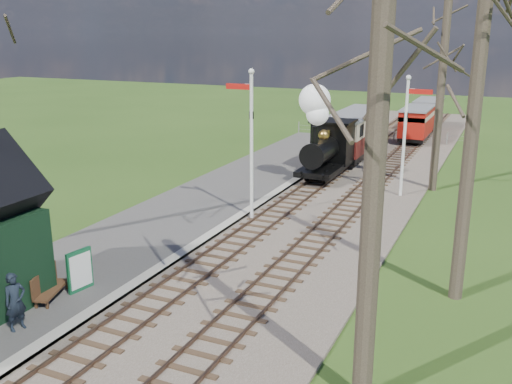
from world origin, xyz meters
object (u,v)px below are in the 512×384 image
sign_board (80,270)px  coach (355,132)px  red_carriage_b (428,113)px  red_carriage_a (416,123)px  semaphore_near (250,134)px  locomotive (325,138)px  semaphore_far (407,128)px  bench (48,285)px  person (15,302)px

sign_board → coach: bearing=84.0°
coach → red_carriage_b: (2.60, 12.34, -0.28)m
red_carriage_b → red_carriage_a: bearing=-90.0°
red_carriage_a → red_carriage_b: 5.50m
semaphore_near → red_carriage_b: bearing=82.6°
locomotive → coach: size_ratio=0.62×
semaphore_far → red_carriage_b: 20.18m
semaphore_near → red_carriage_b: 26.32m
semaphore_far → red_carriage_a: semaphore_far is taller
semaphore_near → coach: 13.83m
red_carriage_b → sign_board: size_ratio=3.67×
semaphore_far → red_carriage_b: semaphore_far is taller
semaphore_near → locomotive: semaphore_near is taller
red_carriage_a → bench: bearing=-100.3°
red_carriage_a → bench: (-5.44, -29.82, -0.77)m
semaphore_far → bench: bearing=-115.2°
red_carriage_a → person: red_carriage_a is taller
coach → semaphore_far: bearing=-60.3°
bench → red_carriage_a: bearing=79.7°
semaphore_near → semaphore_far: size_ratio=1.09×
semaphore_near → sign_board: size_ratio=4.94×
semaphore_far → red_carriage_a: (-1.77, 14.50, -1.98)m
locomotive → bench: bearing=-99.5°
semaphore_near → person: 11.42m
locomotive → red_carriage_b: (2.61, 18.41, -0.90)m
red_carriage_b → bench: size_ratio=2.97×
semaphore_far → locomotive: bearing=160.0°
semaphore_far → person: 18.40m
bench → sign_board: bearing=57.8°
semaphore_near → red_carriage_a: 20.90m
semaphore_far → red_carriage_a: 14.74m
coach → red_carriage_a: bearing=69.2°
red_carriage_b → sign_board: 34.87m
red_carriage_a → locomotive: bearing=-101.4°
semaphore_near → locomotive: 7.75m
locomotive → red_carriage_a: locomotive is taller
locomotive → person: locomotive is taller
semaphore_near → red_carriage_a: semaphore_near is taller
locomotive → red_carriage_b: bearing=81.9°
red_carriage_b → sign_board: red_carriage_b is taller
semaphore_far → red_carriage_b: size_ratio=1.24×
locomotive → sign_board: locomotive is taller
sign_board → locomotive: bearing=81.8°
bench → person: 1.83m
red_carriage_a → person: bearing=-98.7°
semaphore_far → locomotive: semaphore_far is taller
locomotive → coach: bearing=89.9°
person → red_carriage_b: bearing=8.4°
person → bench: bearing=35.3°
person → semaphore_near: bearing=8.2°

